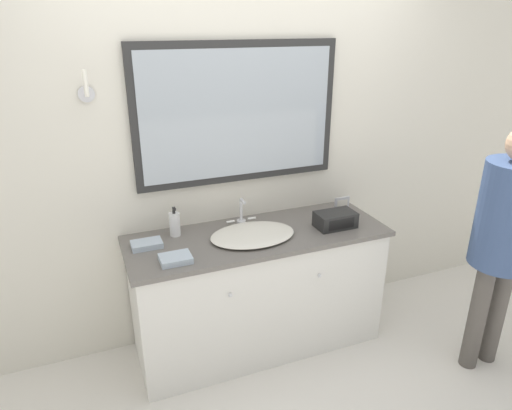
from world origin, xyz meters
name	(u,v)px	position (x,y,z in m)	size (l,w,h in m)	color
ground_plane	(277,372)	(0.00, 0.00, 0.00)	(14.00, 14.00, 0.00)	silver
wall_back	(240,153)	(0.00, 0.65, 1.29)	(8.00, 0.18, 2.55)	silver
vanity_counter	(258,290)	(0.00, 0.33, 0.42)	(1.67, 0.60, 0.84)	silver
sink_basin	(252,234)	(-0.05, 0.30, 0.86)	(0.54, 0.43, 0.19)	silver
soap_bottle	(175,224)	(-0.49, 0.50, 0.92)	(0.07, 0.07, 0.19)	white
appliance_box	(335,220)	(0.51, 0.24, 0.89)	(0.26, 0.16, 0.10)	black
picture_frame	(342,206)	(0.66, 0.41, 0.90)	(0.11, 0.01, 0.12)	#B2B2B7
hand_towel_near_sink	(176,259)	(-0.57, 0.17, 0.86)	(0.18, 0.13, 0.04)	#A8B7C6
hand_towel_far_corner	(147,244)	(-0.69, 0.41, 0.86)	(0.18, 0.12, 0.04)	#A8B7C6
person	(507,227)	(1.28, -0.39, 0.98)	(0.36, 0.36, 1.57)	#514C47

